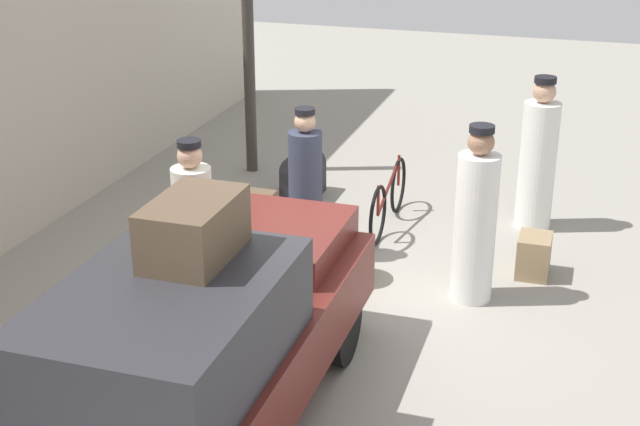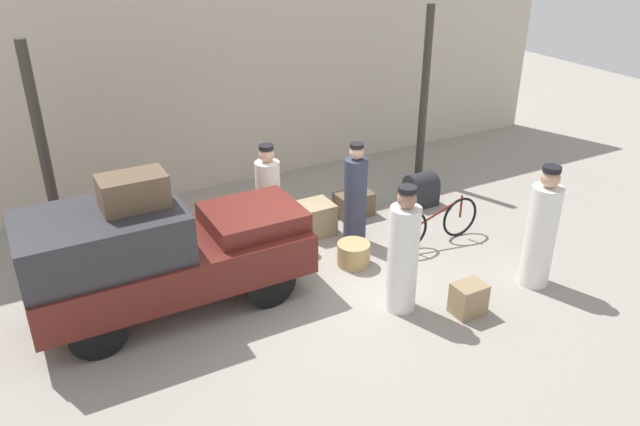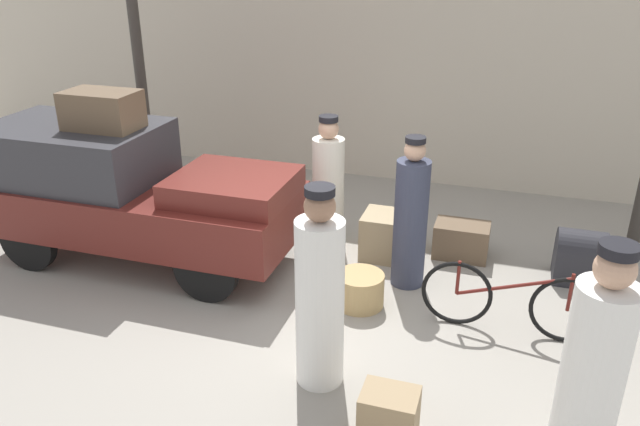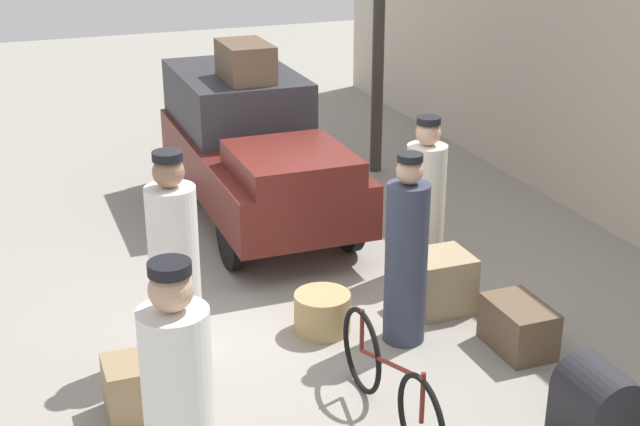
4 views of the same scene
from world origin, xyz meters
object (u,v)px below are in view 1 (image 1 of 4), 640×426
object	(u,v)px
conductor_in_dark_uniform	(305,191)
suitcase_black_upright	(252,214)
porter_lifting_near_truck	(538,160)
suitcase_small_leather	(534,256)
porter_with_bicycle	(194,226)
porter_standing_middle	(475,222)
trunk_umber_medium	(245,242)
trunk_barrel_dark	(303,174)
trunk_on_truck_roof	(194,228)
wicker_basket	(349,264)
truck	(211,335)
bicycle	(388,199)

from	to	relation	value
conductor_in_dark_uniform	suitcase_black_upright	distance (m)	1.16
porter_lifting_near_truck	suitcase_small_leather	bearing A→B (deg)	-174.50
conductor_in_dark_uniform	porter_with_bicycle	bearing A→B (deg)	146.38
porter_standing_middle	trunk_umber_medium	bearing A→B (deg)	89.31
trunk_barrel_dark	porter_standing_middle	bearing A→B (deg)	-131.43
conductor_in_dark_uniform	trunk_barrel_dark	bearing A→B (deg)	19.59
conductor_in_dark_uniform	trunk_on_truck_roof	bearing A→B (deg)	-173.96
suitcase_small_leather	trunk_on_truck_roof	bearing A→B (deg)	151.17
wicker_basket	trunk_on_truck_roof	world-z (taller)	trunk_on_truck_roof
suitcase_small_leather	truck	bearing A→B (deg)	149.95
truck	trunk_umber_medium	size ratio (longest dim) A/B	6.69
trunk_umber_medium	suitcase_small_leather	bearing A→B (deg)	-76.95
suitcase_small_leather	bicycle	bearing A→B (deg)	65.42
trunk_umber_medium	truck	bearing A→B (deg)	-162.18
trunk_on_truck_roof	wicker_basket	bearing A→B (deg)	-4.57
truck	conductor_in_dark_uniform	xyz separation A→B (m)	(3.38, 0.38, -0.10)
wicker_basket	porter_with_bicycle	xyz separation A→B (m)	(-0.80, 1.43, 0.58)
truck	trunk_on_truck_roof	bearing A→B (deg)	180.00
wicker_basket	truck	bearing A→B (deg)	175.14
porter_lifting_near_truck	trunk_umber_medium	xyz separation A→B (m)	(-2.10, 2.96, -0.58)
bicycle	suitcase_black_upright	distance (m)	1.68
conductor_in_dark_uniform	porter_standing_middle	size ratio (longest dim) A/B	0.94
truck	suitcase_black_upright	size ratio (longest dim) A/B	5.69
conductor_in_dark_uniform	suitcase_small_leather	size ratio (longest dim) A/B	3.83
truck	conductor_in_dark_uniform	bearing A→B (deg)	6.37
trunk_umber_medium	trunk_on_truck_roof	bearing A→B (deg)	-163.18
bicycle	trunk_umber_medium	distance (m)	2.00
porter_with_bicycle	porter_standing_middle	bearing A→B (deg)	-74.43
wicker_basket	porter_standing_middle	world-z (taller)	porter_standing_middle
bicycle	porter_lifting_near_truck	distance (m)	1.85
trunk_umber_medium	suitcase_black_upright	xyz separation A→B (m)	(0.92, 0.28, -0.06)
bicycle	porter_lifting_near_truck	xyz separation A→B (m)	(0.55, -1.70, 0.49)
suitcase_black_upright	wicker_basket	bearing A→B (deg)	-121.54
porter_with_bicycle	trunk_on_truck_roof	size ratio (longest dim) A/B	2.00
porter_standing_middle	suitcase_black_upright	bearing A→B (deg)	71.30
porter_with_bicycle	conductor_in_dark_uniform	distance (m)	1.44
trunk_umber_medium	trunk_on_truck_roof	world-z (taller)	trunk_on_truck_roof
conductor_in_dark_uniform	trunk_on_truck_roof	world-z (taller)	trunk_on_truck_roof
bicycle	trunk_umber_medium	size ratio (longest dim) A/B	3.14
porter_lifting_near_truck	conductor_in_dark_uniform	bearing A→B (deg)	125.49
truck	suitcase_small_leather	distance (m)	4.31
truck	trunk_barrel_dark	world-z (taller)	truck
truck	porter_standing_middle	size ratio (longest dim) A/B	2.03
porter_with_bicycle	suitcase_black_upright	size ratio (longest dim) A/B	2.53
suitcase_small_leather	trunk_on_truck_roof	xyz separation A→B (m)	(-3.88, 2.13, 1.63)
porter_with_bicycle	suitcase_black_upright	distance (m)	1.80
bicycle	trunk_umber_medium	bearing A→B (deg)	140.91
porter_with_bicycle	porter_standing_middle	world-z (taller)	porter_standing_middle
bicycle	conductor_in_dark_uniform	distance (m)	1.41
porter_with_bicycle	trunk_on_truck_roof	bearing A→B (deg)	-153.57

